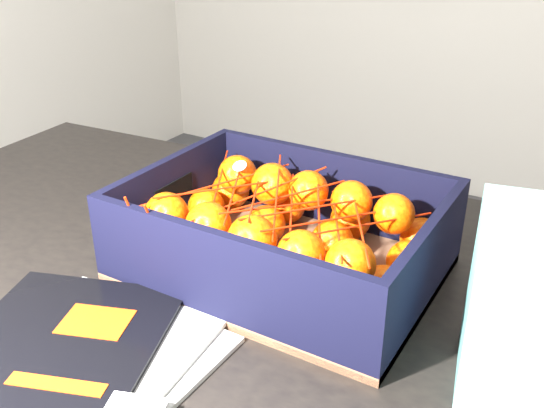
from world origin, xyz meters
The scene contains 6 objects.
table centered at (-0.02, -0.35, 0.65)m, with size 1.26×0.89×0.75m.
magazine_stack centered at (-0.01, -0.57, 0.76)m, with size 0.31×0.33×0.02m.
produce_crate centered at (0.08, -0.28, 0.79)m, with size 0.38×0.29×0.12m.
clementine_heap centered at (0.08, -0.28, 0.81)m, with size 0.37×0.26×0.10m.
mesh_net centered at (0.08, -0.29, 0.85)m, with size 0.32×0.25×0.09m.
retail_carton centered at (0.37, -0.34, 0.84)m, with size 0.08×0.12×0.19m, color white.
Camera 1 is at (0.42, -0.88, 1.18)m, focal length 40.32 mm.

